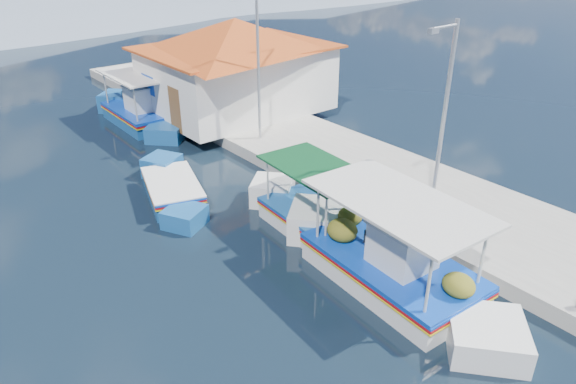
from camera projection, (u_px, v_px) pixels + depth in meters
ground at (377, 326)px, 12.62m from camera, size 160.00×160.00×0.00m
quay at (365, 173)px, 19.98m from camera, size 5.00×44.00×0.50m
bollards at (339, 185)px, 18.10m from camera, size 0.20×17.20×0.30m
main_caique at (388, 265)px, 13.98m from camera, size 2.85×8.54×2.82m
caique_green_canopy at (312, 219)px, 16.54m from camera, size 2.25×6.59×2.47m
caique_blue_hull at (171, 191)px, 18.52m from camera, size 2.81×5.53×1.03m
caique_far at (140, 114)px, 25.57m from camera, size 2.40×7.83×2.74m
harbor_building at (237, 64)px, 25.24m from camera, size 10.49×10.49×4.40m
lamp_post_near at (442, 116)px, 14.80m from camera, size 1.21×0.14×6.00m
lamp_post_far at (256, 61)px, 21.04m from camera, size 1.21×0.14×6.00m
mountain_ridge at (19, 0)px, 54.18m from camera, size 171.40×96.00×5.50m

